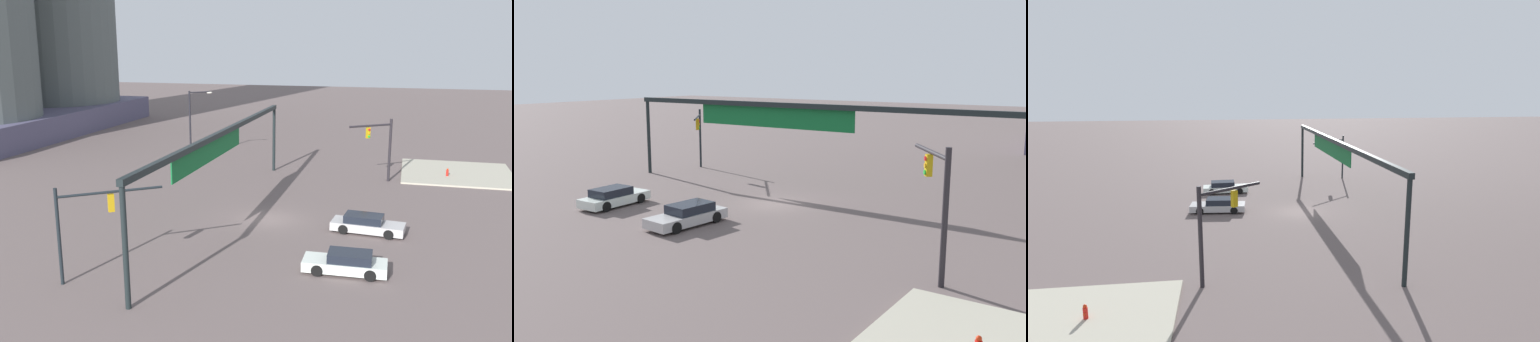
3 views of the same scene
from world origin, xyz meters
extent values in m
plane|color=#615351|center=(0.00, 0.00, 0.00)|extent=(233.17, 233.17, 0.00)
cylinder|color=black|center=(-13.43, 7.79, 2.60)|extent=(0.19, 0.19, 5.19)
cylinder|color=black|center=(-11.76, 5.64, 4.71)|extent=(3.46, 4.39, 0.14)
cube|color=#BD8E10|center=(-11.77, 5.65, 4.11)|extent=(0.40, 0.41, 0.95)
cylinder|color=red|center=(-11.64, 5.75, 4.41)|extent=(0.17, 0.19, 0.20)
cylinder|color=orange|center=(-11.64, 5.75, 4.11)|extent=(0.17, 0.19, 0.20)
cylinder|color=green|center=(-11.64, 5.75, 3.81)|extent=(0.17, 0.19, 0.20)
cylinder|color=black|center=(13.54, -7.79, 2.82)|extent=(0.24, 0.24, 5.64)
cylinder|color=black|center=(12.29, -6.10, 5.17)|extent=(2.66, 3.48, 0.18)
cube|color=#BA950F|center=(12.15, -5.91, 4.55)|extent=(0.40, 0.41, 0.95)
cylinder|color=red|center=(12.02, -6.01, 4.85)|extent=(0.17, 0.20, 0.20)
cylinder|color=orange|center=(12.02, -6.01, 4.55)|extent=(0.17, 0.20, 0.20)
cylinder|color=green|center=(12.02, -6.01, 4.25)|extent=(0.17, 0.20, 0.20)
cylinder|color=black|center=(-15.04, 3.17, 3.01)|extent=(0.28, 0.28, 6.02)
cube|color=black|center=(0.00, 3.17, 6.19)|extent=(30.48, 0.35, 0.35)
cube|color=#0F622C|center=(-2.53, 3.39, 5.40)|extent=(12.99, 0.08, 1.68)
cube|color=silver|center=(-8.11, -6.27, 0.44)|extent=(1.88, 4.59, 0.55)
cube|color=black|center=(-8.10, -6.55, 0.96)|extent=(1.62, 2.40, 0.50)
cylinder|color=black|center=(-8.97, -4.88, 0.32)|extent=(0.23, 0.64, 0.64)
cylinder|color=black|center=(-7.31, -4.84, 0.32)|extent=(0.23, 0.64, 0.64)
cylinder|color=black|center=(-8.90, -7.70, 0.32)|extent=(0.23, 0.64, 0.64)
cylinder|color=black|center=(-7.24, -7.67, 0.32)|extent=(0.23, 0.64, 0.64)
cube|color=#B7B4B4|center=(-1.10, -7.02, 0.44)|extent=(2.25, 4.89, 0.55)
cube|color=black|center=(-1.07, -6.74, 0.96)|extent=(1.81, 2.60, 0.50)
cylinder|color=black|center=(-0.41, -8.56, 0.32)|extent=(0.28, 0.66, 0.64)
cylinder|color=black|center=(-2.08, -8.40, 0.32)|extent=(0.28, 0.66, 0.64)
cylinder|color=black|center=(-0.12, -5.64, 0.32)|extent=(0.28, 0.66, 0.64)
cylinder|color=black|center=(-1.80, -5.48, 0.32)|extent=(0.28, 0.66, 0.64)
sphere|color=red|center=(16.35, -13.00, 0.77)|extent=(0.18, 0.18, 0.18)
camera|label=1|loc=(-37.32, -9.09, 12.49)|focal=39.70mm
camera|label=2|loc=(20.09, -29.00, 8.53)|focal=39.06mm
camera|label=3|loc=(35.70, -6.52, 10.64)|focal=30.00mm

